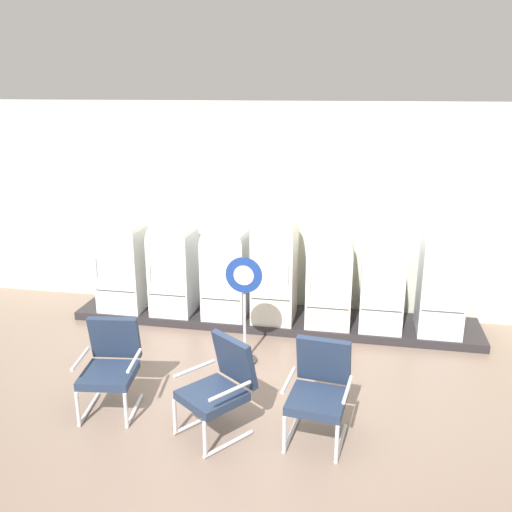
# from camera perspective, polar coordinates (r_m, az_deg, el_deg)

# --- Properties ---
(ground) EXTENTS (12.00, 10.00, 0.05)m
(ground) POSITION_cam_1_polar(r_m,az_deg,el_deg) (5.79, -3.29, -19.14)
(ground) COLOR #7E685A
(back_wall) EXTENTS (11.76, 0.12, 3.20)m
(back_wall) POSITION_cam_1_polar(r_m,az_deg,el_deg) (8.45, 2.59, 4.92)
(back_wall) COLOR beige
(back_wall) RESTS_ON ground
(display_plinth) EXTENTS (5.97, 0.95, 0.12)m
(display_plinth) POSITION_cam_1_polar(r_m,az_deg,el_deg) (8.33, 1.80, -6.51)
(display_plinth) COLOR #2A2629
(display_plinth) RESTS_ON ground
(refrigerator_0) EXTENTS (0.66, 0.65, 1.52)m
(refrigerator_0) POSITION_cam_1_polar(r_m,az_deg,el_deg) (8.57, -13.69, -0.17)
(refrigerator_0) COLOR white
(refrigerator_0) RESTS_ON display_plinth
(refrigerator_1) EXTENTS (0.60, 0.70, 1.48)m
(refrigerator_1) POSITION_cam_1_polar(r_m,az_deg,el_deg) (8.30, -8.53, -0.58)
(refrigerator_1) COLOR white
(refrigerator_1) RESTS_ON display_plinth
(refrigerator_2) EXTENTS (0.62, 0.72, 1.47)m
(refrigerator_2) POSITION_cam_1_polar(r_m,az_deg,el_deg) (8.08, -3.10, -0.94)
(refrigerator_2) COLOR white
(refrigerator_2) RESTS_ON display_plinth
(refrigerator_3) EXTENTS (0.60, 0.71, 1.63)m
(refrigerator_3) POSITION_cam_1_polar(r_m,az_deg,el_deg) (7.92, 1.95, -0.64)
(refrigerator_3) COLOR silver
(refrigerator_3) RESTS_ON display_plinth
(refrigerator_4) EXTENTS (0.63, 0.71, 1.41)m
(refrigerator_4) POSITION_cam_1_polar(r_m,az_deg,el_deg) (7.88, 7.68, -1.80)
(refrigerator_4) COLOR silver
(refrigerator_4) RESTS_ON display_plinth
(refrigerator_5) EXTENTS (0.58, 0.63, 1.47)m
(refrigerator_5) POSITION_cam_1_polar(r_m,az_deg,el_deg) (7.83, 12.99, -1.96)
(refrigerator_5) COLOR silver
(refrigerator_5) RESTS_ON display_plinth
(refrigerator_6) EXTENTS (0.59, 0.71, 1.62)m
(refrigerator_6) POSITION_cam_1_polar(r_m,az_deg,el_deg) (7.91, 18.75, -1.61)
(refrigerator_6) COLOR white
(refrigerator_6) RESTS_ON display_plinth
(armchair_left) EXTENTS (0.68, 0.76, 1.00)m
(armchair_left) POSITION_cam_1_polar(r_m,az_deg,el_deg) (6.28, -14.78, -10.57)
(armchair_left) COLOR silver
(armchair_left) RESTS_ON ground
(armchair_right) EXTENTS (0.67, 0.75, 1.00)m
(armchair_right) POSITION_cam_1_polar(r_m,az_deg,el_deg) (5.66, 6.57, -13.31)
(armchair_right) COLOR silver
(armchair_right) RESTS_ON ground
(armchair_center) EXTENTS (0.85, 0.88, 1.00)m
(armchair_center) POSITION_cam_1_polar(r_m,az_deg,el_deg) (5.69, -3.73, -13.03)
(armchair_center) COLOR silver
(armchair_center) RESTS_ON ground
(sign_stand) EXTENTS (0.46, 0.32, 1.42)m
(sign_stand) POSITION_cam_1_polar(r_m,az_deg,el_deg) (6.95, -1.22, -5.80)
(sign_stand) COLOR #2D2D30
(sign_stand) RESTS_ON ground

